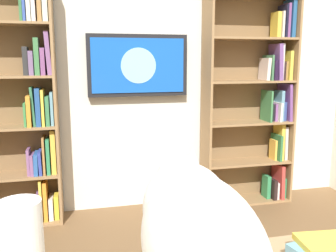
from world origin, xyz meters
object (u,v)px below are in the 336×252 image
object	(u,v)px
cat	(196,233)
coffee_mug	(227,248)
bookshelf_right	(15,104)
paper_towel_roll	(23,252)
wall_mounted_tv	(138,66)
bookshelf_left	(257,102)
desk_book_stack	(323,251)

from	to	relation	value
cat	coffee_mug	xyz separation A→B (m)	(-0.15, -0.15, -0.14)
bookshelf_right	paper_towel_roll	world-z (taller)	bookshelf_right
bookshelf_right	cat	world-z (taller)	bookshelf_right
wall_mounted_tv	bookshelf_right	bearing A→B (deg)	4.42
bookshelf_left	wall_mounted_tv	size ratio (longest dim) A/B	2.21
bookshelf_left	wall_mounted_tv	world-z (taller)	bookshelf_left
paper_towel_roll	coffee_mug	bearing A→B (deg)	-174.95
paper_towel_roll	wall_mounted_tv	bearing A→B (deg)	-106.16
bookshelf_left	paper_towel_roll	world-z (taller)	bookshelf_left
coffee_mug	bookshelf_right	bearing A→B (deg)	-67.20
bookshelf_right	cat	xyz separation A→B (m)	(-0.79, 2.41, -0.08)
bookshelf_right	desk_book_stack	world-z (taller)	bookshelf_right
bookshelf_right	desk_book_stack	bearing A→B (deg)	117.98
wall_mounted_tv	coffee_mug	bearing A→B (deg)	87.54
bookshelf_left	cat	world-z (taller)	bookshelf_left
bookshelf_left	bookshelf_right	distance (m)	2.21
bookshelf_right	coffee_mug	distance (m)	2.46
wall_mounted_tv	cat	distance (m)	2.53
paper_towel_roll	desk_book_stack	world-z (taller)	paper_towel_roll
wall_mounted_tv	desk_book_stack	bearing A→B (deg)	94.51
paper_towel_roll	bookshelf_left	bearing A→B (deg)	-128.68
cat	desk_book_stack	size ratio (longest dim) A/B	3.19
bookshelf_right	paper_towel_roll	size ratio (longest dim) A/B	7.58
bookshelf_right	cat	bearing A→B (deg)	108.26
cat	wall_mounted_tv	bearing A→B (deg)	-95.84
bookshelf_left	desk_book_stack	bearing A→B (deg)	67.51
wall_mounted_tv	paper_towel_roll	size ratio (longest dim) A/B	3.25
bookshelf_left	desk_book_stack	world-z (taller)	bookshelf_left
bookshelf_right	wall_mounted_tv	bearing A→B (deg)	-175.58
bookshelf_right	coffee_mug	xyz separation A→B (m)	(-0.95, 2.26, -0.22)
bookshelf_left	wall_mounted_tv	distance (m)	1.21
desk_book_stack	coffee_mug	bearing A→B (deg)	-14.59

